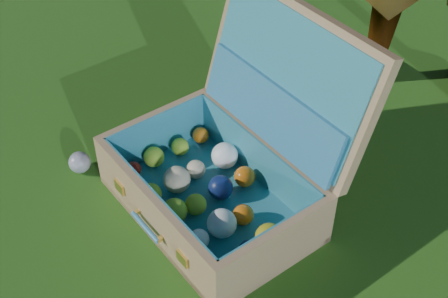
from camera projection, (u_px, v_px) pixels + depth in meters
The scene contains 3 objects.
ground at pixel (228, 185), 1.99m from camera, with size 60.00×60.00×0.00m, color #215114.
stray_ball at pixel (80, 162), 2.01m from camera, with size 0.07×0.07×0.07m, color teal.
suitcase at pixel (235, 157), 1.84m from camera, with size 0.79×0.76×0.58m.
Camera 1 is at (0.70, -1.21, 1.42)m, focal length 50.00 mm.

